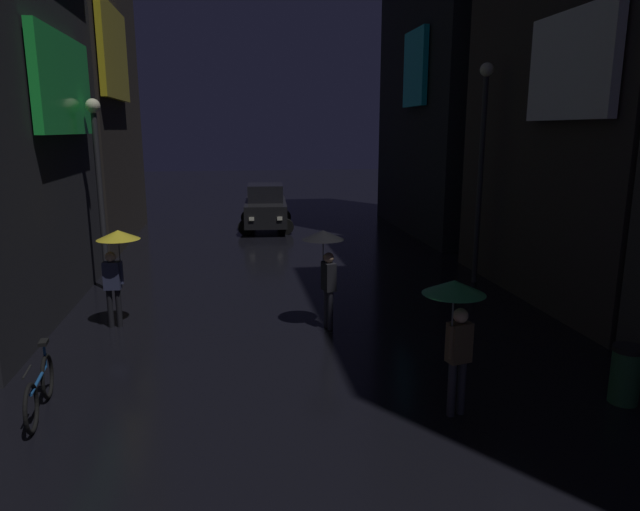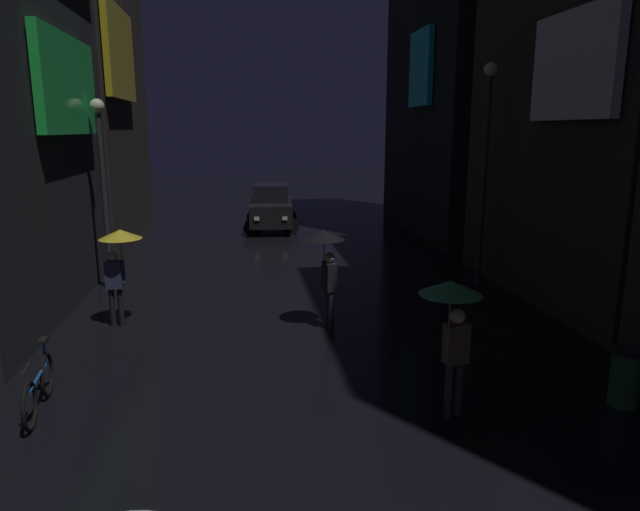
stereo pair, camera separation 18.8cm
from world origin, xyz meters
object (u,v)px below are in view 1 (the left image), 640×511
object	(u,v)px
pedestrian_foreground_right_yellow	(116,251)
trash_bin	(625,374)
car_distant	(266,208)
pedestrian_far_right_black	(325,252)
bicycle_parked_at_storefront	(40,389)
streetlamp_left_far	(98,172)
pedestrian_midstreet_left_green	(456,310)
streetlamp_right_far	(482,150)

from	to	relation	value
pedestrian_foreground_right_yellow	trash_bin	xyz separation A→B (m)	(8.41, -4.90, -1.20)
car_distant	pedestrian_far_right_black	bearing A→B (deg)	-87.85
bicycle_parked_at_storefront	streetlamp_left_far	world-z (taller)	streetlamp_left_far
pedestrian_midstreet_left_green	streetlamp_right_far	size ratio (longest dim) A/B	0.36
pedestrian_foreground_right_yellow	pedestrian_far_right_black	bearing A→B (deg)	-9.28
pedestrian_far_right_black	streetlamp_left_far	distance (m)	6.62
pedestrian_far_right_black	bicycle_parked_at_storefront	distance (m)	5.92
bicycle_parked_at_storefront	streetlamp_left_far	bearing A→B (deg)	93.30
pedestrian_midstreet_left_green	pedestrian_far_right_black	world-z (taller)	same
streetlamp_right_far	car_distant	bearing A→B (deg)	118.51
bicycle_parked_at_storefront	car_distant	xyz separation A→B (m)	(4.38, 15.78, 0.54)
bicycle_parked_at_storefront	streetlamp_right_far	bearing A→B (deg)	32.69
pedestrian_far_right_black	trash_bin	xyz separation A→B (m)	(4.05, -4.19, -1.20)
bicycle_parked_at_storefront	car_distant	distance (m)	16.38
car_distant	trash_bin	world-z (taller)	car_distant
streetlamp_right_far	streetlamp_left_far	bearing A→B (deg)	175.73
pedestrian_midstreet_left_green	bicycle_parked_at_storefront	bearing A→B (deg)	169.95
car_distant	trash_bin	bearing A→B (deg)	-74.94
car_distant	streetlamp_right_far	distance (m)	11.28
pedestrian_foreground_right_yellow	pedestrian_far_right_black	distance (m)	4.42
pedestrian_foreground_right_yellow	pedestrian_midstreet_left_green	world-z (taller)	same
pedestrian_midstreet_left_green	streetlamp_right_far	xyz separation A→B (m)	(3.56, 7.23, 1.98)
pedestrian_midstreet_left_green	car_distant	world-z (taller)	pedestrian_midstreet_left_green
car_distant	streetlamp_right_far	size ratio (longest dim) A/B	0.72
trash_bin	car_distant	bearing A→B (deg)	105.06
pedestrian_far_right_black	streetlamp_left_far	world-z (taller)	streetlamp_left_far
trash_bin	streetlamp_right_far	bearing A→B (deg)	84.45
pedestrian_foreground_right_yellow	streetlamp_right_far	distance (m)	9.60
bicycle_parked_at_storefront	pedestrian_far_right_black	bearing A→B (deg)	32.99
pedestrian_midstreet_left_green	streetlamp_right_far	world-z (taller)	streetlamp_right_far
pedestrian_foreground_right_yellow	trash_bin	bearing A→B (deg)	-30.23
pedestrian_far_right_black	streetlamp_right_far	xyz separation A→B (m)	(4.75, 3.01, 1.98)
streetlamp_left_far	trash_bin	bearing A→B (deg)	-40.51
pedestrian_midstreet_left_green	streetlamp_left_far	world-z (taller)	streetlamp_left_far
pedestrian_far_right_black	bicycle_parked_at_storefront	bearing A→B (deg)	-147.01
pedestrian_midstreet_left_green	streetlamp_left_far	size ratio (longest dim) A/B	0.43
pedestrian_far_right_black	car_distant	bearing A→B (deg)	92.15
streetlamp_right_far	trash_bin	distance (m)	7.90
pedestrian_far_right_black	trash_bin	size ratio (longest dim) A/B	2.28
streetlamp_right_far	pedestrian_foreground_right_yellow	bearing A→B (deg)	-165.84
streetlamp_left_far	trash_bin	size ratio (longest dim) A/B	5.32
pedestrian_far_right_black	trash_bin	bearing A→B (deg)	-45.96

